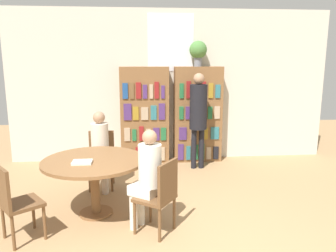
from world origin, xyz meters
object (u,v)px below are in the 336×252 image
object	(u,v)px
chair_far_side	(160,193)
chair_near_camera	(14,200)
bookshelf_left	(145,115)
chair_left_side	(101,156)
reading_table	(94,168)
flower_vase	(198,51)
bookshelf_right	(198,115)
seated_reader_left	(100,146)
seated_reader_right	(147,174)
librarian_standing	(198,111)

from	to	relation	value
chair_far_side	chair_near_camera	bearing A→B (deg)	126.00
bookshelf_left	chair_left_side	bearing A→B (deg)	-119.54
chair_far_side	chair_left_side	bearing A→B (deg)	63.00
reading_table	chair_far_side	world-z (taller)	chair_far_side
flower_vase	reading_table	xyz separation A→B (m)	(-1.74, -2.27, -1.55)
bookshelf_right	chair_far_side	world-z (taller)	bookshelf_right
bookshelf_right	chair_left_side	distance (m)	2.23
seated_reader_left	chair_far_side	bearing A→B (deg)	119.87
chair_left_side	seated_reader_right	xyz separation A→B (m)	(0.70, -1.47, 0.20)
bookshelf_left	seated_reader_right	xyz separation A→B (m)	(-0.02, -2.74, -0.24)
flower_vase	chair_far_side	xyz separation A→B (m)	(-0.92, -2.84, -1.69)
flower_vase	chair_left_side	distance (m)	2.76
chair_far_side	seated_reader_left	size ratio (longest dim) A/B	0.72
chair_near_camera	seated_reader_left	size ratio (longest dim) A/B	0.72
reading_table	chair_near_camera	size ratio (longest dim) A/B	1.48
flower_vase	librarian_standing	size ratio (longest dim) A/B	0.27
bookshelf_left	flower_vase	distance (m)	1.63
bookshelf_right	seated_reader_left	xyz separation A→B (m)	(-1.78, -1.45, -0.23)
reading_table	chair_left_side	xyz separation A→B (m)	(-0.02, 1.00, -0.14)
reading_table	chair_far_side	size ratio (longest dim) A/B	1.48
flower_vase	seated_reader_left	xyz separation A→B (m)	(-1.76, -1.45, -1.48)
chair_far_side	bookshelf_left	bearing A→B (deg)	37.23
chair_near_camera	chair_far_side	distance (m)	1.62
chair_far_side	seated_reader_left	world-z (taller)	seated_reader_left
flower_vase	seated_reader_right	world-z (taller)	flower_vase
bookshelf_left	bookshelf_right	size ratio (longest dim) A/B	1.00
chair_near_camera	seated_reader_right	xyz separation A→B (m)	(1.47, 0.14, 0.20)
chair_left_side	seated_reader_left	bearing A→B (deg)	90.00
seated_reader_left	librarian_standing	size ratio (longest dim) A/B	0.70
reading_table	seated_reader_left	size ratio (longest dim) A/B	1.06
chair_left_side	chair_far_side	bearing A→B (deg)	117.00
bookshelf_right	librarian_standing	size ratio (longest dim) A/B	1.06
bookshelf_right	chair_left_side	bearing A→B (deg)	-144.52
bookshelf_left	chair_near_camera	xyz separation A→B (m)	(-1.49, -2.88, -0.44)
chair_far_side	seated_reader_right	distance (m)	0.27
flower_vase	chair_far_side	bearing A→B (deg)	-107.93
seated_reader_left	chair_near_camera	bearing A→B (deg)	60.13
chair_left_side	flower_vase	bearing A→B (deg)	-145.52
seated_reader_right	librarian_standing	size ratio (longest dim) A/B	0.69
chair_left_side	seated_reader_left	world-z (taller)	seated_reader_left
seated_reader_right	seated_reader_left	bearing A→B (deg)	63.00
flower_vase	seated_reader_left	distance (m)	2.72
chair_left_side	seated_reader_left	xyz separation A→B (m)	(0.00, -0.18, 0.21)
bookshelf_right	flower_vase	xyz separation A→B (m)	(-0.02, 0.00, 1.25)
seated_reader_left	seated_reader_right	xyz separation A→B (m)	(0.69, -1.29, -0.01)
bookshelf_left	chair_near_camera	bearing A→B (deg)	-117.41
bookshelf_right	chair_near_camera	bearing A→B (deg)	-131.60
bookshelf_right	chair_left_side	xyz separation A→B (m)	(-1.78, -1.27, -0.44)
flower_vase	chair_far_side	size ratio (longest dim) A/B	0.55
bookshelf_left	reading_table	size ratio (longest dim) A/B	1.43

